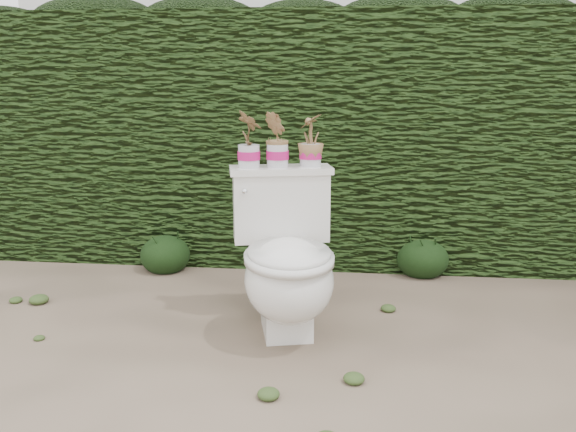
# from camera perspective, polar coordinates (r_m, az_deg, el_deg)

# --- Properties ---
(ground) EXTENTS (60.00, 60.00, 0.00)m
(ground) POSITION_cam_1_polar(r_m,az_deg,el_deg) (2.88, -2.35, -11.94)
(ground) COLOR gray
(ground) RESTS_ON ground
(hedge) EXTENTS (8.00, 1.00, 1.60)m
(hedge) POSITION_cam_1_polar(r_m,az_deg,el_deg) (4.22, 0.81, 7.41)
(hedge) COLOR #2A4416
(hedge) RESTS_ON ground
(house_wall) EXTENTS (8.00, 3.50, 4.00)m
(house_wall) POSITION_cam_1_polar(r_m,az_deg,el_deg) (8.62, 7.96, 18.17)
(house_wall) COLOR silver
(house_wall) RESTS_ON ground
(toilet) EXTENTS (0.60, 0.76, 0.78)m
(toilet) POSITION_cam_1_polar(r_m,az_deg,el_deg) (2.86, -0.12, -4.43)
(toilet) COLOR silver
(toilet) RESTS_ON ground
(potted_plant_left) EXTENTS (0.16, 0.16, 0.26)m
(potted_plant_left) POSITION_cam_1_polar(r_m,az_deg,el_deg) (2.97, -3.70, 7.07)
(potted_plant_left) COLOR #357A26
(potted_plant_left) RESTS_ON toilet
(potted_plant_center) EXTENTS (0.15, 0.16, 0.26)m
(potted_plant_center) POSITION_cam_1_polar(r_m,az_deg,el_deg) (2.98, -1.00, 7.06)
(potted_plant_center) COLOR #357A26
(potted_plant_center) RESTS_ON toilet
(potted_plant_right) EXTENTS (0.15, 0.15, 0.24)m
(potted_plant_right) POSITION_cam_1_polar(r_m,az_deg,el_deg) (3.01, 2.12, 6.95)
(potted_plant_right) COLOR #357A26
(potted_plant_right) RESTS_ON toilet
(liriope_clump_1) EXTENTS (0.31, 0.31, 0.25)m
(liriope_clump_1) POSITION_cam_1_polar(r_m,az_deg,el_deg) (3.96, -11.44, -3.20)
(liriope_clump_1) COLOR black
(liriope_clump_1) RESTS_ON ground
(liriope_clump_2) EXTENTS (0.33, 0.33, 0.26)m
(liriope_clump_2) POSITION_cam_1_polar(r_m,az_deg,el_deg) (3.89, 12.47, -3.47)
(liriope_clump_2) COLOR black
(liriope_clump_2) RESTS_ON ground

